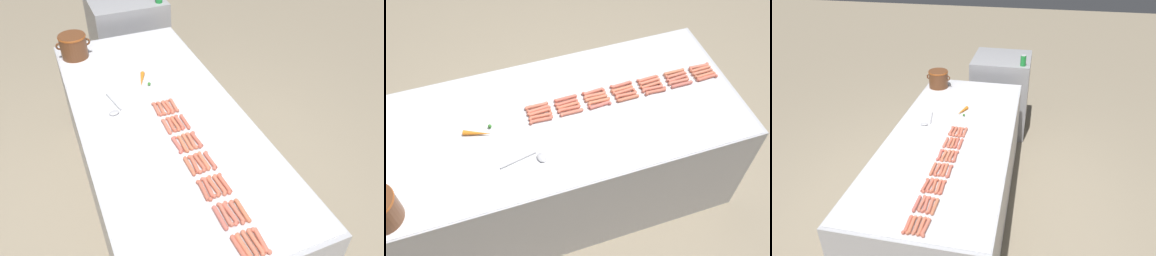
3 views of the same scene
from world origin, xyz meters
The scene contains 42 objects.
ground_plane centered at (0.00, 0.00, 0.00)m, with size 20.00×20.00×0.00m, color gray.
griddle_counter centered at (0.00, 0.00, 0.43)m, with size 1.04×2.45×0.86m.
back_cabinet centered at (0.24, 1.75, 0.50)m, with size 0.71×0.71×0.99m, color #A0A0A4.
hot_dog_0 centered at (0.00, -1.09, 0.87)m, with size 0.03×0.15×0.02m.
hot_dog_1 centered at (-0.01, -0.91, 0.87)m, with size 0.02×0.15×0.02m.
hot_dog_2 centered at (-0.01, -0.72, 0.87)m, with size 0.03×0.15×0.02m.
hot_dog_3 centered at (-0.01, -0.53, 0.87)m, with size 0.02×0.15×0.02m.
hot_dog_4 centered at (-0.01, -0.34, 0.87)m, with size 0.03×0.15×0.02m.
hot_dog_5 centered at (-0.01, -0.15, 0.87)m, with size 0.03×0.15×0.02m.
hot_dog_6 centered at (-0.01, 0.04, 0.87)m, with size 0.03×0.15×0.02m.
hot_dog_7 centered at (0.02, -1.09, 0.87)m, with size 0.03×0.15×0.02m.
hot_dog_8 centered at (0.03, -0.90, 0.87)m, with size 0.03×0.15×0.02m.
hot_dog_9 centered at (0.02, -0.71, 0.87)m, with size 0.03×0.15×0.02m.
hot_dog_10 centered at (0.02, -0.53, 0.87)m, with size 0.03×0.15×0.02m.
hot_dog_11 centered at (0.03, -0.34, 0.87)m, with size 0.03×0.15×0.02m.
hot_dog_12 centered at (0.03, -0.15, 0.87)m, with size 0.03×0.15×0.02m.
hot_dog_13 centered at (0.02, 0.04, 0.87)m, with size 0.03×0.15×0.02m.
hot_dog_14 centered at (0.05, -1.09, 0.87)m, with size 0.03×0.15×0.02m.
hot_dog_15 centered at (0.05, -0.90, 0.87)m, with size 0.03×0.15×0.02m.
hot_dog_16 centered at (0.05, -0.71, 0.87)m, with size 0.03×0.15×0.02m.
hot_dog_17 centered at (0.06, -0.52, 0.87)m, with size 0.03×0.15×0.02m.
hot_dog_18 centered at (0.06, -0.34, 0.87)m, with size 0.03×0.15×0.02m.
hot_dog_19 centered at (0.05, -0.15, 0.87)m, with size 0.03×0.15×0.02m.
hot_dog_20 centered at (0.06, 0.04, 0.87)m, with size 0.03×0.15×0.02m.
hot_dog_21 centered at (0.08, -1.09, 0.87)m, with size 0.03×0.15×0.02m.
hot_dog_22 centered at (0.09, -0.91, 0.87)m, with size 0.03×0.15×0.02m.
hot_dog_23 centered at (0.09, -0.72, 0.87)m, with size 0.03×0.15×0.02m.
hot_dog_24 centered at (0.08, -0.52, 0.87)m, with size 0.03×0.15×0.02m.
hot_dog_25 centered at (0.08, -0.34, 0.87)m, with size 0.03×0.15×0.02m.
hot_dog_26 centered at (0.08, -0.14, 0.87)m, with size 0.03×0.15×0.02m.
hot_dog_27 centered at (0.08, 0.03, 0.87)m, with size 0.03×0.15×0.02m.
hot_dog_28 centered at (0.11, -1.09, 0.87)m, with size 0.03×0.15×0.02m.
hot_dog_29 centered at (0.11, -0.91, 0.87)m, with size 0.03×0.15×0.02m.
hot_dog_30 centered at (0.11, -0.72, 0.87)m, with size 0.03×0.15×0.02m.
hot_dog_31 centered at (0.12, -0.53, 0.87)m, with size 0.03×0.15×0.02m.
hot_dog_32 centered at (0.11, -0.34, 0.87)m, with size 0.03×0.15×0.02m.
hot_dog_33 centered at (0.12, -0.15, 0.87)m, with size 0.03×0.15×0.02m.
hot_dog_34 centered at (0.11, 0.04, 0.87)m, with size 0.03×0.15×0.02m.
bean_pot centered at (-0.38, 0.98, 0.96)m, with size 0.27×0.22×0.19m.
serving_spoon centered at (-0.26, 0.16, 0.87)m, with size 0.09×0.27×0.02m.
carrot centered at (0.01, 0.42, 0.87)m, with size 0.09×0.18×0.03m.
soda_can centered at (0.51, 1.49, 1.05)m, with size 0.07×0.07×0.13m.
Camera 3 is at (0.64, -2.55, 2.41)m, focal length 33.42 mm.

